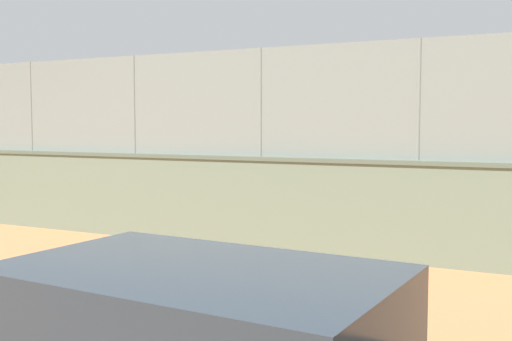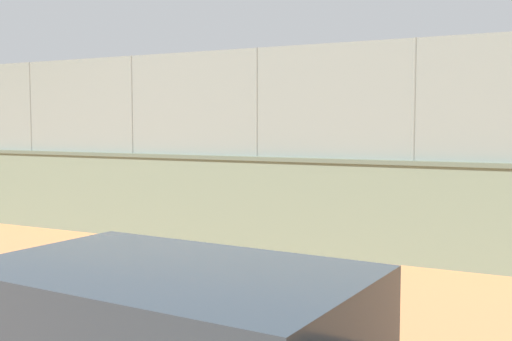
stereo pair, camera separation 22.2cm
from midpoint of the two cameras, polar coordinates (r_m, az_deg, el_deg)
The scene contains 6 objects.
ground_plane at distance 22.57m, azimuth 9.58°, elevation -1.98°, with size 260.00×260.00×0.00m, color #B27247.
perimeter_wall at distance 13.69m, azimuth -10.78°, elevation -2.17°, with size 30.80×0.81×1.81m.
fence_panel_on_wall at distance 13.62m, azimuth -10.89°, elevation 5.97°, with size 30.24×0.53×2.08m.
player_at_service_line at distance 19.50m, azimuth 10.91°, elevation -0.35°, with size 1.22×0.70×1.52m.
player_crossing_court at distance 25.35m, azimuth 1.77°, elevation 0.81°, with size 0.73×1.02×1.55m.
sports_ball at distance 17.01m, azimuth 13.18°, elevation -3.87°, with size 0.12×0.12×0.12m, color orange.
Camera 2 is at (-7.20, 21.24, 2.43)m, focal length 43.45 mm.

